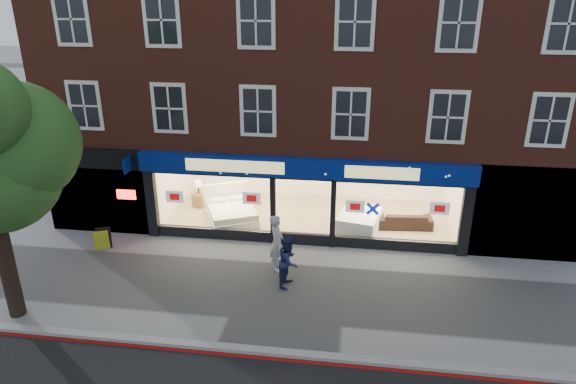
% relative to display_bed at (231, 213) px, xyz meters
% --- Properties ---
extents(ground, '(120.00, 120.00, 0.00)m').
position_rel_display_bed_xyz_m(ground, '(2.93, -4.42, -0.44)').
color(ground, gray).
rests_on(ground, ground).
extents(kerb_line, '(60.00, 0.10, 0.01)m').
position_rel_display_bed_xyz_m(kerb_line, '(2.93, -7.52, -0.44)').
color(kerb_line, '#8C0A07').
rests_on(kerb_line, ground).
extents(kerb_stone, '(60.00, 0.25, 0.12)m').
position_rel_display_bed_xyz_m(kerb_stone, '(2.93, -7.32, -0.38)').
color(kerb_stone, gray).
rests_on(kerb_stone, ground).
extents(showroom_floor, '(11.00, 4.50, 0.10)m').
position_rel_display_bed_xyz_m(showroom_floor, '(2.93, 0.83, -0.39)').
color(showroom_floor, tan).
rests_on(showroom_floor, ground).
extents(building, '(19.00, 8.26, 10.30)m').
position_rel_display_bed_xyz_m(building, '(2.92, 2.52, 6.23)').
color(building, maroon).
rests_on(building, ground).
extents(display_bed, '(2.52, 2.71, 1.22)m').
position_rel_display_bed_xyz_m(display_bed, '(0.00, 0.00, 0.00)').
color(display_bed, white).
rests_on(display_bed, showroom_floor).
extents(bedside_table, '(0.57, 0.57, 0.55)m').
position_rel_display_bed_xyz_m(bedside_table, '(-1.64, 1.19, -0.07)').
color(bedside_table, brown).
rests_on(bedside_table, showroom_floor).
extents(mattress_stack, '(1.76, 2.04, 0.70)m').
position_rel_display_bed_xyz_m(mattress_stack, '(4.91, -0.19, 0.01)').
color(mattress_stack, white).
rests_on(mattress_stack, showroom_floor).
extents(sofa, '(2.06, 0.94, 0.59)m').
position_rel_display_bed_xyz_m(sofa, '(6.63, 0.35, -0.05)').
color(sofa, black).
rests_on(sofa, showroom_floor).
extents(a_board, '(0.60, 0.50, 0.78)m').
position_rel_display_bed_xyz_m(a_board, '(-3.93, -2.69, -0.05)').
color(a_board, gold).
rests_on(a_board, ground).
extents(pedestrian_grey, '(0.52, 0.74, 1.91)m').
position_rel_display_bed_xyz_m(pedestrian_grey, '(2.30, -3.18, 0.51)').
color(pedestrian_grey, '#999CA0').
rests_on(pedestrian_grey, ground).
extents(pedestrian_blue, '(0.76, 0.90, 1.65)m').
position_rel_display_bed_xyz_m(pedestrian_blue, '(2.80, -4.08, 0.38)').
color(pedestrian_blue, '#192146').
rests_on(pedestrian_blue, ground).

